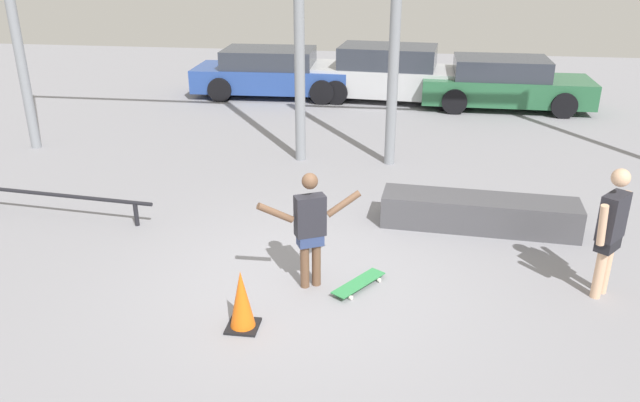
% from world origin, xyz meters
% --- Properties ---
extents(ground_plane, '(36.00, 36.00, 0.00)m').
position_xyz_m(ground_plane, '(0.00, 0.00, 0.00)').
color(ground_plane, gray).
extents(skateboarder, '(1.21, 0.66, 1.51)m').
position_xyz_m(skateboarder, '(0.07, -0.05, 0.84)').
color(skateboarder, brown).
rests_on(skateboarder, ground_plane).
extents(skateboard, '(0.64, 0.81, 0.08)m').
position_xyz_m(skateboard, '(0.67, -0.02, 0.06)').
color(skateboard, '#338C4C').
rests_on(skateboard, ground_plane).
extents(grind_box, '(2.93, 0.88, 0.49)m').
position_xyz_m(grind_box, '(2.32, 2.00, 0.24)').
color(grind_box, '#47474C').
rests_on(grind_box, ground_plane).
extents(grind_rail, '(3.13, 0.37, 0.40)m').
position_xyz_m(grind_rail, '(-4.11, 1.49, 0.33)').
color(grind_rail, black).
rests_on(grind_rail, ground_plane).
extents(parked_car_blue, '(4.51, 2.03, 1.30)m').
position_xyz_m(parked_car_blue, '(-2.53, 10.18, 0.63)').
color(parked_car_blue, '#284793').
rests_on(parked_car_blue, ground_plane).
extents(parked_car_silver, '(4.72, 2.19, 1.45)m').
position_xyz_m(parked_car_silver, '(0.74, 10.12, 0.70)').
color(parked_car_silver, '#B7BABF').
rests_on(parked_car_silver, ground_plane).
extents(parked_car_green, '(4.27, 1.92, 1.29)m').
position_xyz_m(parked_car_green, '(3.63, 9.64, 0.62)').
color(parked_car_green, '#28603D').
rests_on(parked_car_green, ground_plane).
extents(bystander, '(0.52, 0.62, 1.64)m').
position_xyz_m(bystander, '(3.61, 0.22, 0.90)').
color(bystander, '#DBAD89').
rests_on(bystander, ground_plane).
extents(traffic_cone, '(0.36, 0.36, 0.72)m').
position_xyz_m(traffic_cone, '(-0.55, -1.07, 0.35)').
color(traffic_cone, black).
rests_on(traffic_cone, ground_plane).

